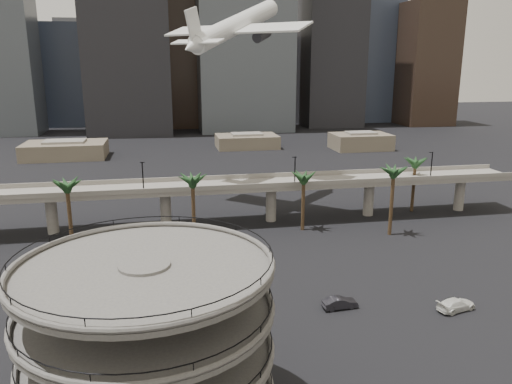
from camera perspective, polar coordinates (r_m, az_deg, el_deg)
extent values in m
plane|color=black|center=(56.07, 2.84, -21.11)|extent=(700.00, 700.00, 0.00)
cylinder|color=#53504D|center=(47.23, -12.09, -17.30)|extent=(4.40, 4.40, 16.50)
torus|color=black|center=(48.83, -11.89, -20.25)|extent=(21.80, 21.80, 0.10)
cylinder|color=#53504D|center=(47.35, -12.07, -17.53)|extent=(22.00, 22.00, 0.45)
torus|color=#53504D|center=(47.10, -12.10, -17.04)|extent=(22.20, 22.20, 0.50)
torus|color=black|center=(46.69, -12.16, -16.20)|extent=(21.80, 21.80, 0.10)
cylinder|color=#53504D|center=(45.37, -12.35, -13.24)|extent=(22.00, 22.00, 0.45)
torus|color=#53504D|center=(45.16, -12.38, -12.70)|extent=(22.20, 22.20, 0.50)
torus|color=black|center=(44.80, -12.43, -11.79)|extent=(21.80, 21.80, 0.10)
cylinder|color=#53504D|center=(43.68, -12.63, -8.58)|extent=(22.00, 22.00, 0.45)
torus|color=#53504D|center=(43.50, -12.66, -8.01)|extent=(22.20, 22.20, 0.50)
torus|color=black|center=(43.20, -12.72, -7.02)|extent=(21.80, 21.80, 0.10)
cube|color=gray|center=(102.84, -4.25, 0.61)|extent=(130.00, 9.00, 0.90)
cube|color=gray|center=(98.29, -3.96, 0.50)|extent=(130.00, 0.30, 1.00)
cube|color=gray|center=(106.99, -4.54, 1.65)|extent=(130.00, 0.30, 1.00)
cylinder|color=gray|center=(105.66, -22.30, -2.45)|extent=(2.20, 2.20, 8.00)
cylinder|color=gray|center=(103.35, -10.28, -1.93)|extent=(2.20, 2.20, 8.00)
cylinder|color=gray|center=(105.66, 1.73, -1.33)|extent=(2.20, 2.20, 8.00)
cylinder|color=gray|center=(112.32, 12.76, -0.73)|extent=(2.20, 2.20, 8.00)
cylinder|color=gray|center=(122.62, 22.24, -0.19)|extent=(2.20, 2.20, 8.00)
cylinder|color=black|center=(97.64, -12.80, 1.64)|extent=(0.24, 0.24, 6.00)
cylinder|color=black|center=(100.96, 4.47, 2.38)|extent=(0.24, 0.24, 6.00)
cylinder|color=black|center=(112.48, 19.41, 2.85)|extent=(0.24, 0.24, 6.00)
cylinder|color=#4A361F|center=(92.29, -7.15, -2.33)|extent=(0.70, 0.70, 12.15)
ellipsoid|color=#1B3C1C|center=(90.64, -7.28, 1.59)|extent=(4.40, 4.40, 2.00)
cylinder|color=#4A361F|center=(99.89, 5.40, -1.38)|extent=(0.70, 0.70, 10.80)
ellipsoid|color=#1B3C1C|center=(98.47, 5.48, 1.87)|extent=(4.40, 4.40, 2.00)
cylinder|color=#4A361F|center=(99.90, 15.23, -1.30)|extent=(0.70, 0.70, 12.60)
ellipsoid|color=#1B3C1C|center=(98.34, 15.48, 2.46)|extent=(4.40, 4.40, 2.00)
cylinder|color=#4A361F|center=(117.48, 17.55, 0.53)|extent=(0.70, 0.70, 11.25)
ellipsoid|color=#1B3C1C|center=(116.24, 17.77, 3.41)|extent=(4.40, 4.40, 2.00)
cylinder|color=#4A361F|center=(95.66, -20.50, -2.70)|extent=(0.70, 0.70, 11.70)
ellipsoid|color=#1B3C1C|center=(94.10, -20.84, 0.94)|extent=(4.40, 4.40, 2.00)
cube|color=#66584B|center=(189.72, -20.95, 4.49)|extent=(28.00, 18.00, 5.50)
cube|color=gray|center=(189.25, -21.04, 5.43)|extent=(14.00, 9.00, 0.80)
cube|color=#66584B|center=(199.31, -1.05, 5.82)|extent=(24.00, 16.00, 5.00)
cube|color=gray|center=(198.90, -1.06, 6.64)|extent=(12.00, 8.00, 0.80)
cube|color=#66584B|center=(199.66, 11.86, 5.67)|extent=(22.00, 15.00, 6.00)
cube|color=gray|center=(199.18, 11.91, 6.64)|extent=(11.00, 7.50, 0.80)
cube|color=#494F56|center=(263.63, -26.88, 15.25)|extent=(26.00, 24.00, 85.79)
cube|color=#364054|center=(292.63, -19.83, 12.46)|extent=(30.00, 30.00, 52.79)
cube|color=gray|center=(293.34, -20.32, 17.84)|extent=(16.50, 16.50, 2.40)
cube|color=#30231B|center=(270.24, -7.66, 17.97)|extent=(28.00, 26.00, 98.99)
cube|color=gray|center=(291.95, 2.43, 12.63)|extent=(24.00, 24.00, 46.19)
cube|color=gray|center=(292.17, 2.48, 17.40)|extent=(13.20, 13.20, 2.40)
cube|color=black|center=(274.79, 8.67, 18.45)|extent=(30.00, 28.00, 104.48)
cube|color=#364054|center=(302.43, 12.30, 15.31)|extent=(34.00, 30.00, 76.99)
cube|color=#30231B|center=(290.72, 18.86, 13.62)|extent=(26.00, 26.00, 63.79)
cube|color=gray|center=(305.84, -5.38, 12.25)|extent=(22.00, 22.00, 41.79)
cube|color=gray|center=(305.79, -5.48, 16.39)|extent=(12.10, 12.10, 2.40)
cylinder|color=silver|center=(112.39, -2.19, 18.57)|extent=(23.12, 25.86, 12.94)
cone|color=silver|center=(126.93, 2.00, 20.40)|extent=(6.20, 6.29, 4.94)
cone|color=silver|center=(98.69, -7.44, 16.09)|extent=(5.78, 5.90, 4.52)
cube|color=silver|center=(111.60, -2.43, 18.11)|extent=(29.65, 26.96, 2.49)
cube|color=silver|center=(100.31, -6.75, 16.70)|extent=(10.07, 9.21, 1.05)
cube|color=silver|center=(99.74, -7.13, 18.40)|extent=(3.68, 4.17, 6.85)
cylinder|color=#27272C|center=(115.71, -4.81, 17.29)|extent=(5.00, 5.29, 3.48)
cylinder|color=#27272C|center=(109.24, 0.69, 17.50)|extent=(5.00, 5.29, 3.48)
imported|color=red|center=(69.22, -9.48, -13.20)|extent=(4.29, 3.13, 1.36)
imported|color=black|center=(70.91, 9.57, -12.38)|extent=(5.01, 2.05, 1.62)
imported|color=white|center=(74.65, 21.90, -11.84)|extent=(6.09, 3.62, 1.65)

